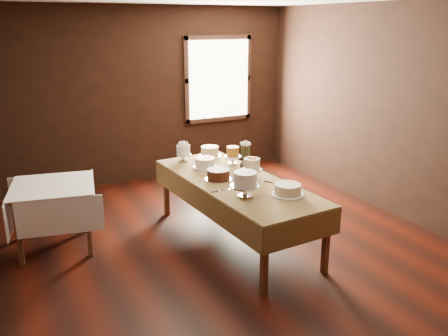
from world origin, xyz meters
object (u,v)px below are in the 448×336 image
cake_server_a (253,188)px  cake_server_e (224,190)px  cake_flowers (252,169)px  cake_swirl (245,186)px  cake_server_d (243,170)px  cake_chocolate (218,175)px  cake_lattice (205,163)px  display_table (236,185)px  cake_speckled (210,152)px  cake_caramel (233,156)px  cake_server_c (216,174)px  cake_cream (288,190)px  flower_vase (245,164)px  cake_meringue (183,154)px  cake_server_b (277,184)px  side_table (53,192)px

cake_server_a → cake_server_e: (-0.31, 0.09, 0.00)m
cake_flowers → cake_swirl: 0.63m
cake_server_a → cake_server_d: (0.23, 0.64, 0.00)m
cake_chocolate → cake_lattice: bearing=82.9°
display_table → cake_server_a: bearing=-83.1°
cake_speckled → cake_swirl: cake_swirl is taller
cake_caramel → cake_server_c: (-0.37, -0.27, -0.10)m
cake_speckled → cake_cream: cake_speckled is taller
cake_lattice → flower_vase: 0.51m
cake_chocolate → cake_meringue: bearing=94.5°
cake_speckled → cake_server_e: size_ratio=1.27×
cake_speckled → cake_lattice: cake_speckled is taller
cake_server_a → cake_server_c: (-0.14, 0.64, 0.00)m
cake_chocolate → cake_server_b: 0.70m
cake_meringue → cake_server_a: (0.28, -1.34, -0.10)m
cake_caramel → cake_flowers: 0.61m
cake_meringue → display_table: bearing=-76.7°
cake_server_d → cake_lattice: bearing=96.6°
cake_server_d → flower_vase: size_ratio=1.61×
cake_flowers → cake_server_b: 0.37m
cake_flowers → cake_server_c: bearing=132.3°
side_table → cake_flowers: bearing=-21.0°
cake_speckled → flower_vase: size_ratio=2.05×
cake_server_e → cake_cream: bearing=-40.1°
cake_meringue → cake_cream: cake_meringue is taller
cake_caramel → cake_server_c: 0.47m
cake_chocolate → flower_vase: size_ratio=2.34×
cake_server_c → cake_chocolate: bearing=145.9°
cake_caramel → cake_cream: size_ratio=0.62×
cake_caramel → cake_lattice: bearing=174.8°
display_table → flower_vase: flower_vase is taller
cake_meringue → cake_lattice: (0.13, -0.39, -0.05)m
cake_flowers → flower_vase: cake_flowers is taller
cake_server_b → cake_server_e: same height
cake_speckled → side_table: bearing=-173.3°
cake_caramel → cake_chocolate: bearing=-132.9°
cake_flowers → cake_cream: bearing=-85.3°
cake_cream → cake_server_d: cake_cream is taller
cake_swirl → cake_lattice: bearing=86.8°
cake_flowers → flower_vase: (0.10, 0.34, -0.04)m
cake_chocolate → cake_swirl: bearing=-90.1°
display_table → cake_speckled: 1.07m
cake_server_a → flower_vase: size_ratio=1.61×
cake_lattice → cake_cream: cake_cream is taller
cake_server_a → cake_server_e: bearing=170.8°
display_table → side_table: (-1.94, 0.81, -0.03)m
cake_server_b → cake_swirl: bearing=-100.6°
cake_caramel → cake_server_c: cake_caramel is taller
cake_cream → cake_server_e: size_ratio=1.67×
cake_meringue → cake_server_e: cake_meringue is taller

